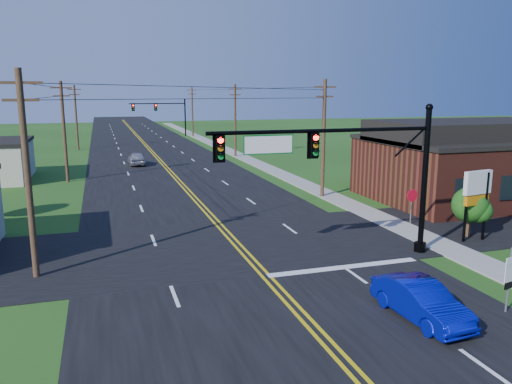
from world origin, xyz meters
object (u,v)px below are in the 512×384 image
object	(u,v)px
signal_mast_far	(161,112)
blue_car	(421,302)
signal_mast_main	(344,164)
route_sign	(510,275)
stop_sign	(412,199)

from	to	relation	value
signal_mast_far	blue_car	size ratio (longest dim) A/B	2.62
signal_mast_main	route_sign	bearing A→B (deg)	-66.03
signal_mast_far	route_sign	bearing A→B (deg)	-87.78
route_sign	stop_sign	size ratio (longest dim) A/B	1.12
stop_sign	signal_mast_main	bearing A→B (deg)	-150.57
signal_mast_main	stop_sign	bearing A→B (deg)	33.69
signal_mast_main	blue_car	distance (m)	7.79
route_sign	signal_mast_far	bearing A→B (deg)	78.61
route_sign	stop_sign	distance (m)	12.55
signal_mast_main	blue_car	bearing A→B (deg)	-92.05
stop_sign	blue_car	bearing A→B (deg)	-127.21
signal_mast_far	route_sign	world-z (taller)	signal_mast_far
blue_car	stop_sign	distance (m)	13.64
signal_mast_far	blue_car	xyz separation A→B (m)	(-0.34, -78.65, -3.85)
signal_mast_far	stop_sign	bearing A→B (deg)	-84.00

